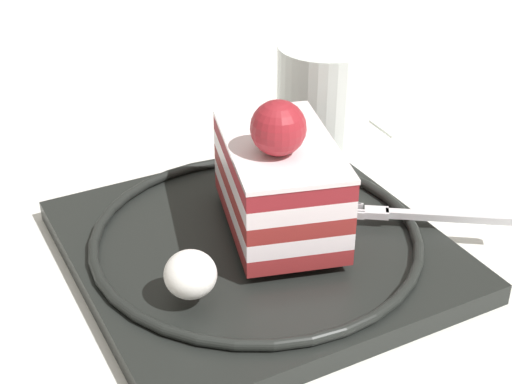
# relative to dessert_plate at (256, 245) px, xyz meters

# --- Properties ---
(ground_plane) EXTENTS (2.40, 2.40, 0.00)m
(ground_plane) POSITION_rel_dessert_plate_xyz_m (0.01, -0.01, -0.01)
(ground_plane) COLOR silver
(dessert_plate) EXTENTS (0.25, 0.25, 0.02)m
(dessert_plate) POSITION_rel_dessert_plate_xyz_m (0.00, 0.00, 0.00)
(dessert_plate) COLOR black
(dessert_plate) RESTS_ON ground_plane
(cake_slice) EXTENTS (0.12, 0.08, 0.09)m
(cake_slice) POSITION_rel_dessert_plate_xyz_m (0.01, -0.02, 0.04)
(cake_slice) COLOR maroon
(cake_slice) RESTS_ON dessert_plate
(whipped_cream_dollop) EXTENTS (0.03, 0.03, 0.03)m
(whipped_cream_dollop) POSITION_rel_dessert_plate_xyz_m (-0.05, 0.06, 0.02)
(whipped_cream_dollop) COLOR white
(whipped_cream_dollop) RESTS_ON dessert_plate
(fork) EXTENTS (0.07, 0.12, 0.00)m
(fork) POSITION_rel_dessert_plate_xyz_m (-0.02, -0.10, 0.01)
(fork) COLOR silver
(fork) RESTS_ON dessert_plate
(drink_glass_near) EXTENTS (0.08, 0.08, 0.09)m
(drink_glass_near) POSITION_rel_dessert_plate_xyz_m (0.14, -0.11, 0.03)
(drink_glass_near) COLOR white
(drink_glass_near) RESTS_ON ground_plane
(folded_napkin) EXTENTS (0.07, 0.11, 0.00)m
(folded_napkin) POSITION_rel_dessert_plate_xyz_m (0.16, -0.23, -0.01)
(folded_napkin) COLOR white
(folded_napkin) RESTS_ON ground_plane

